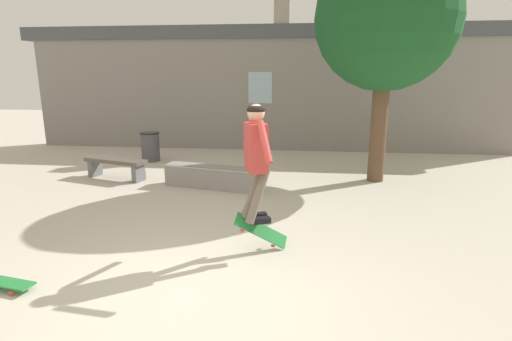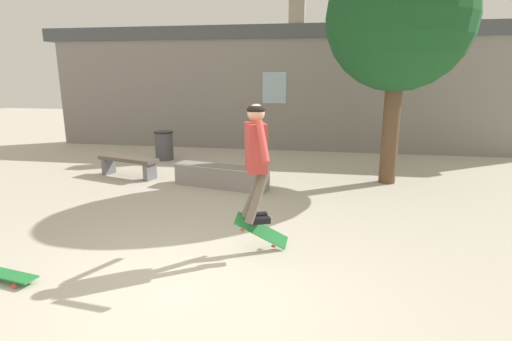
{
  "view_description": "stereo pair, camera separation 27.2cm",
  "coord_description": "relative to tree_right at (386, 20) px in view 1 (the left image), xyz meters",
  "views": [
    {
      "loc": [
        1.06,
        -3.85,
        2.25
      ],
      "look_at": [
        0.51,
        0.85,
        1.1
      ],
      "focal_mm": 28.0,
      "sensor_mm": 36.0,
      "label": 1
    },
    {
      "loc": [
        1.33,
        -3.81,
        2.25
      ],
      "look_at": [
        0.51,
        0.85,
        1.1
      ],
      "focal_mm": 28.0,
      "sensor_mm": 36.0,
      "label": 2
    }
  ],
  "objects": [
    {
      "name": "ground_plane",
      "position": [
        -2.65,
        -4.74,
        -3.29
      ],
      "size": [
        40.0,
        40.0,
        0.0
      ],
      "primitive_type": "plane",
      "color": "beige"
    },
    {
      "name": "building_backdrop",
      "position": [
        -2.65,
        3.47,
        -1.39
      ],
      "size": [
        15.04,
        0.52,
        4.63
      ],
      "color": "gray",
      "rests_on": "ground_plane"
    },
    {
      "name": "skateboard_flipping",
      "position": [
        -2.09,
        -3.8,
        -3.01
      ],
      "size": [
        0.66,
        0.39,
        0.54
      ],
      "rotation": [
        0.0,
        0.0,
        0.36
      ],
      "color": "#237F38"
    },
    {
      "name": "skate_ledge",
      "position": [
        -3.38,
        -0.96,
        -3.06
      ],
      "size": [
        2.01,
        0.83,
        0.45
      ],
      "rotation": [
        0.0,
        0.0,
        -0.22
      ],
      "color": "gray",
      "rests_on": "ground_plane"
    },
    {
      "name": "trash_bin",
      "position": [
        -5.56,
        1.37,
        -2.88
      ],
      "size": [
        0.51,
        0.51,
        0.76
      ],
      "color": "#47474C",
      "rests_on": "ground_plane"
    },
    {
      "name": "park_bench",
      "position": [
        -5.63,
        -0.5,
        -2.96
      ],
      "size": [
        1.5,
        0.77,
        0.45
      ],
      "rotation": [
        0.0,
        0.0,
        -0.28
      ],
      "color": "brown",
      "rests_on": "ground_plane"
    },
    {
      "name": "skater",
      "position": [
        -2.14,
        -3.89,
        -1.97
      ],
      "size": [
        0.51,
        1.15,
        1.46
      ],
      "rotation": [
        0.0,
        0.0,
        0.37
      ],
      "color": "#B23833"
    },
    {
      "name": "skateboard_resting",
      "position": [
        -4.79,
        -5.04,
        -3.22
      ],
      "size": [
        0.83,
        0.32,
        0.08
      ],
      "rotation": [
        0.0,
        0.0,
        6.11
      ],
      "color": "#237F38",
      "rests_on": "ground_plane"
    },
    {
      "name": "tree_right",
      "position": [
        0.0,
        0.0,
        0.0
      ],
      "size": [
        2.83,
        2.83,
        4.73
      ],
      "color": "brown",
      "rests_on": "ground_plane"
    }
  ]
}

